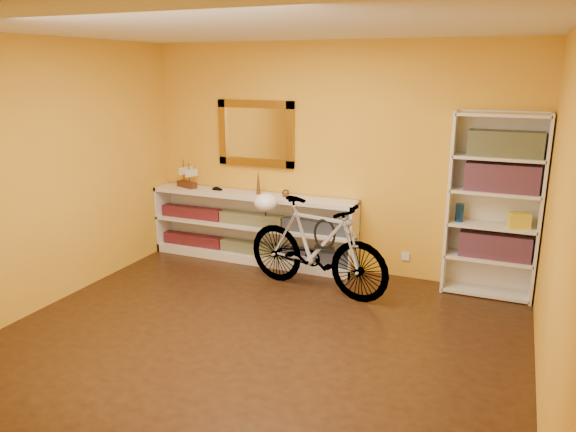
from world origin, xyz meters
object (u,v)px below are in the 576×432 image
at_px(bookcase, 494,207).
at_px(bicycle, 316,246).
at_px(helmet, 266,202).
at_px(console_unit, 252,228).

bearing_deg(bookcase, bicycle, -159.93).
distance_m(bookcase, bicycle, 1.84).
distance_m(bookcase, helmet, 2.37).
xyz_separation_m(bookcase, bicycle, (-1.68, -0.61, -0.45)).
bearing_deg(helmet, console_unit, 130.95).
distance_m(console_unit, bookcase, 2.77).
bearing_deg(helmet, bicycle, -11.30).
height_order(bookcase, bicycle, bookcase).
relative_size(bookcase, helmet, 7.15).
relative_size(console_unit, bicycle, 1.52).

